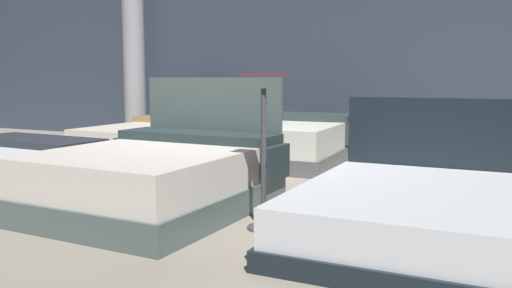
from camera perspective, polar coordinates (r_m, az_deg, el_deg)
The scene contains 9 objects.
ground_plane at distance 5.48m, azimuth -4.08°, elevation -4.64°, with size 18.00×18.00×0.02m, color gray.
showroom_back_wall at distance 8.60m, azimuth 7.47°, elevation 11.38°, with size 18.00×0.06×3.50m, color #333D4C.
bed_1 at distance 4.53m, azimuth -10.71°, elevation -3.51°, with size 1.73×1.99×1.12m.
bed_2 at distance 3.74m, azimuth 16.63°, elevation -7.24°, with size 1.52×1.96×0.95m.
bed_3 at distance 8.06m, azimuth -10.97°, elevation 0.69°, with size 1.67×2.07×0.89m.
bed_4 at distance 7.02m, azimuth 3.13°, elevation 0.32°, with size 1.69×2.07×0.61m.
bed_5 at distance 6.46m, azimuth 20.98°, elevation -1.31°, with size 1.54×2.21×0.43m.
price_sign at distance 3.83m, azimuth 0.81°, elevation -2.79°, with size 0.28×0.24×1.14m.
support_pillar at distance 9.88m, azimuth -13.21°, elevation 10.70°, with size 0.40×0.40×3.50m, color #99999E.
Camera 1 is at (2.63, -4.68, 1.11)m, focal length 36.68 mm.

